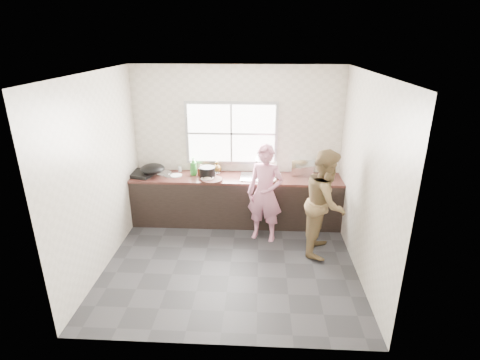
# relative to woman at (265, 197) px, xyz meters

# --- Properties ---
(floor) EXTENTS (3.60, 3.20, 0.01)m
(floor) POSITION_rel_woman_xyz_m (-0.49, -0.74, -0.75)
(floor) COLOR #27272A
(floor) RESTS_ON ground
(ceiling) EXTENTS (3.60, 3.20, 0.01)m
(ceiling) POSITION_rel_woman_xyz_m (-0.49, -0.74, 1.96)
(ceiling) COLOR silver
(ceiling) RESTS_ON wall_back
(wall_back) EXTENTS (3.60, 0.01, 2.70)m
(wall_back) POSITION_rel_woman_xyz_m (-0.49, 0.87, 0.61)
(wall_back) COLOR beige
(wall_back) RESTS_ON ground
(wall_left) EXTENTS (0.01, 3.20, 2.70)m
(wall_left) POSITION_rel_woman_xyz_m (-2.30, -0.74, 0.61)
(wall_left) COLOR beige
(wall_left) RESTS_ON ground
(wall_right) EXTENTS (0.01, 3.20, 2.70)m
(wall_right) POSITION_rel_woman_xyz_m (1.31, -0.74, 0.61)
(wall_right) COLOR beige
(wall_right) RESTS_ON ground
(wall_front) EXTENTS (3.60, 0.01, 2.70)m
(wall_front) POSITION_rel_woman_xyz_m (-0.49, -2.34, 0.61)
(wall_front) COLOR beige
(wall_front) RESTS_ON ground
(cabinet) EXTENTS (3.60, 0.62, 0.82)m
(cabinet) POSITION_rel_woman_xyz_m (-0.49, 0.55, -0.33)
(cabinet) COLOR black
(cabinet) RESTS_ON floor
(countertop) EXTENTS (3.60, 0.64, 0.04)m
(countertop) POSITION_rel_woman_xyz_m (-0.49, 0.55, 0.10)
(countertop) COLOR #3C1E18
(countertop) RESTS_ON cabinet
(sink) EXTENTS (0.55, 0.45, 0.02)m
(sink) POSITION_rel_woman_xyz_m (-0.14, 0.55, 0.12)
(sink) COLOR silver
(sink) RESTS_ON countertop
(faucet) EXTENTS (0.02, 0.02, 0.30)m
(faucet) POSITION_rel_woman_xyz_m (-0.14, 0.75, 0.27)
(faucet) COLOR silver
(faucet) RESTS_ON countertop
(window_frame) EXTENTS (1.60, 0.05, 1.10)m
(window_frame) POSITION_rel_woman_xyz_m (-0.59, 0.85, 0.81)
(window_frame) COLOR #9EA0A5
(window_frame) RESTS_ON wall_back
(window_glazing) EXTENTS (1.50, 0.01, 1.00)m
(window_glazing) POSITION_rel_woman_xyz_m (-0.59, 0.83, 0.81)
(window_glazing) COLOR white
(window_glazing) RESTS_ON window_frame
(woman) EXTENTS (0.62, 0.50, 1.48)m
(woman) POSITION_rel_woman_xyz_m (0.00, 0.00, 0.00)
(woman) COLOR #CD7B97
(woman) RESTS_ON floor
(person_side) EXTENTS (0.80, 0.93, 1.63)m
(person_side) POSITION_rel_woman_xyz_m (0.89, -0.33, 0.07)
(person_side) COLOR brown
(person_side) RESTS_ON floor
(cutting_board) EXTENTS (0.39, 0.39, 0.04)m
(cutting_board) POSITION_rel_woman_xyz_m (-0.89, 0.34, 0.14)
(cutting_board) COLOR black
(cutting_board) RESTS_ON countertop
(cleaver) EXTENTS (0.24, 0.22, 0.01)m
(cleaver) POSITION_rel_woman_xyz_m (-0.89, 0.58, 0.16)
(cleaver) COLOR #A9AAB0
(cleaver) RESTS_ON cutting_board
(bowl_mince) EXTENTS (0.25, 0.25, 0.05)m
(bowl_mince) POSITION_rel_woman_xyz_m (-0.97, 0.34, 0.14)
(bowl_mince) COLOR white
(bowl_mince) RESTS_ON countertop
(bowl_crabs) EXTENTS (0.21, 0.21, 0.06)m
(bowl_crabs) POSITION_rel_woman_xyz_m (0.16, 0.56, 0.15)
(bowl_crabs) COLOR white
(bowl_crabs) RESTS_ON countertop
(bowl_held) EXTENTS (0.21, 0.21, 0.07)m
(bowl_held) POSITION_rel_woman_xyz_m (0.10, 0.34, 0.15)
(bowl_held) COLOR silver
(bowl_held) RESTS_ON countertop
(black_pot) EXTENTS (0.31, 0.31, 0.19)m
(black_pot) POSITION_rel_woman_xyz_m (-0.98, 0.49, 0.21)
(black_pot) COLOR black
(black_pot) RESTS_ON countertop
(plate_food) EXTENTS (0.26, 0.26, 0.02)m
(plate_food) POSITION_rel_woman_xyz_m (-1.54, 0.54, 0.13)
(plate_food) COLOR white
(plate_food) RESTS_ON countertop
(bottle_green) EXTENTS (0.16, 0.16, 0.32)m
(bottle_green) POSITION_rel_woman_xyz_m (-1.24, 0.61, 0.28)
(bottle_green) COLOR #2A822B
(bottle_green) RESTS_ON countertop
(bottle_brown_tall) EXTENTS (0.11, 0.11, 0.18)m
(bottle_brown_tall) POSITION_rel_woman_xyz_m (-1.10, 0.59, 0.21)
(bottle_brown_tall) COLOR #401C10
(bottle_brown_tall) RESTS_ON countertop
(bottle_brown_short) EXTENTS (0.18, 0.18, 0.19)m
(bottle_brown_short) POSITION_rel_woman_xyz_m (-0.85, 0.76, 0.21)
(bottle_brown_short) COLOR #493212
(bottle_brown_short) RESTS_ON countertop
(glass_jar) EXTENTS (0.08, 0.08, 0.09)m
(glass_jar) POSITION_rel_woman_xyz_m (-1.52, 0.78, 0.16)
(glass_jar) COLOR #B9BDC0
(glass_jar) RESTS_ON countertop
(burner) EXTENTS (0.48, 0.48, 0.06)m
(burner) POSITION_rel_woman_xyz_m (-2.14, 0.53, 0.15)
(burner) COLOR black
(burner) RESTS_ON countertop
(wok) EXTENTS (0.53, 0.53, 0.16)m
(wok) POSITION_rel_woman_xyz_m (-1.93, 0.50, 0.26)
(wok) COLOR black
(wok) RESTS_ON burner
(dish_rack) EXTENTS (0.43, 0.33, 0.29)m
(dish_rack) POSITION_rel_woman_xyz_m (0.62, 0.78, 0.26)
(dish_rack) COLOR white
(dish_rack) RESTS_ON countertop
(pot_lid_left) EXTENTS (0.33, 0.33, 0.01)m
(pot_lid_left) POSITION_rel_woman_xyz_m (-1.79, 0.67, 0.13)
(pot_lid_left) COLOR silver
(pot_lid_left) RESTS_ON countertop
(pot_lid_right) EXTENTS (0.30, 0.30, 0.01)m
(pot_lid_right) POSITION_rel_woman_xyz_m (-1.64, 0.55, 0.12)
(pot_lid_right) COLOR silver
(pot_lid_right) RESTS_ON countertop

